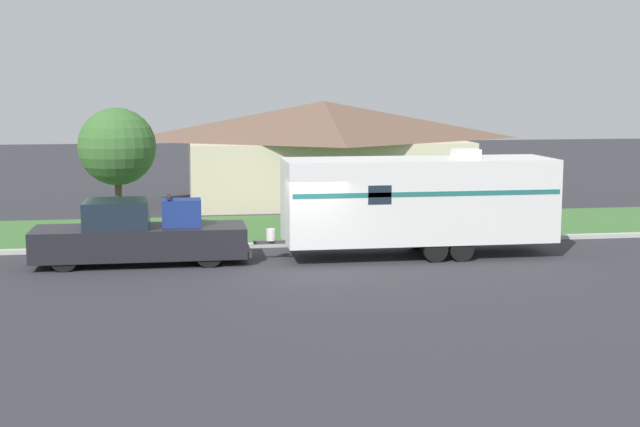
% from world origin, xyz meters
% --- Properties ---
extents(ground_plane, '(120.00, 120.00, 0.00)m').
position_xyz_m(ground_plane, '(0.00, 0.00, 0.00)').
color(ground_plane, '#2D2D33').
extents(curb_strip, '(80.00, 0.30, 0.14)m').
position_xyz_m(curb_strip, '(0.00, 3.75, 0.07)').
color(curb_strip, '#ADADA8').
rests_on(curb_strip, ground_plane).
extents(lawn_strip, '(80.00, 7.00, 0.03)m').
position_xyz_m(lawn_strip, '(0.00, 7.40, 0.01)').
color(lawn_strip, '#3D6B33').
rests_on(lawn_strip, ground_plane).
extents(house_across_street, '(13.19, 8.37, 4.60)m').
position_xyz_m(house_across_street, '(2.96, 15.32, 2.39)').
color(house_across_street, beige).
rests_on(house_across_street, ground_plane).
extents(pickup_truck, '(6.36, 1.95, 2.04)m').
position_xyz_m(pickup_truck, '(-4.83, 1.52, 0.85)').
color(pickup_truck, black).
rests_on(pickup_truck, ground_plane).
extents(travel_trailer, '(9.31, 2.47, 3.32)m').
position_xyz_m(travel_trailer, '(3.73, 1.52, 1.76)').
color(travel_trailer, black).
rests_on(travel_trailer, ground_plane).
extents(mailbox, '(0.48, 0.20, 1.29)m').
position_xyz_m(mailbox, '(6.76, 4.73, 0.99)').
color(mailbox, brown).
rests_on(mailbox, ground_plane).
extents(tree_in_yard, '(2.60, 2.60, 4.56)m').
position_xyz_m(tree_in_yard, '(-5.64, 5.46, 3.24)').
color(tree_in_yard, brown).
rests_on(tree_in_yard, ground_plane).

